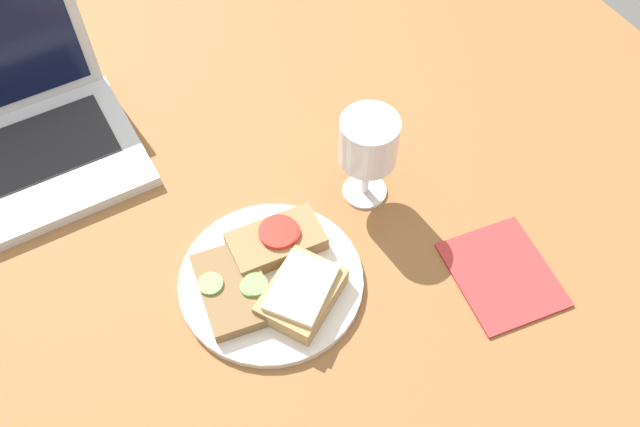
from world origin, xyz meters
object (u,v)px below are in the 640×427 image
object	(u,v)px
laptop	(11,138)
sandwich_with_cheese	(302,293)
wine_glass	(368,145)
plate	(271,281)
sandwich_with_cucumber	(234,288)
napkin	(502,274)
sandwich_with_tomato	(277,240)

from	to	relation	value
laptop	sandwich_with_cheese	bearing A→B (deg)	-59.60
wine_glass	laptop	xyz separation A→B (cm)	(-39.69, 29.69, -6.11)
sandwich_with_cheese	plate	bearing A→B (deg)	114.12
sandwich_with_cucumber	napkin	size ratio (longest dim) A/B	0.91
sandwich_with_cucumber	sandwich_with_tomato	bearing A→B (deg)	24.29
napkin	laptop	bearing A→B (deg)	134.06
laptop	napkin	size ratio (longest dim) A/B	2.20
laptop	napkin	world-z (taller)	laptop
plate	sandwich_with_cucumber	bearing A→B (deg)	174.46
sandwich_with_cheese	sandwich_with_cucumber	bearing A→B (deg)	144.13
sandwich_with_tomato	wine_glass	distance (cm)	16.83
sandwich_with_tomato	sandwich_with_cucumber	world-z (taller)	sandwich_with_tomato
sandwich_with_cheese	laptop	world-z (taller)	laptop
napkin	sandwich_with_cucumber	bearing A→B (deg)	155.88
sandwich_with_cucumber	laptop	xyz separation A→B (cm)	(-17.08, 35.78, 1.73)
laptop	wine_glass	bearing A→B (deg)	-36.80
sandwich_with_tomato	napkin	world-z (taller)	sandwich_with_tomato
wine_glass	laptop	size ratio (longest dim) A/B	0.45
plate	sandwich_with_cheese	xyz separation A→B (cm)	(1.99, -4.45, 2.09)
sandwich_with_cheese	laptop	bearing A→B (deg)	120.40
wine_glass	plate	bearing A→B (deg)	-159.77
sandwich_with_cheese	sandwich_with_cucumber	size ratio (longest dim) A/B	0.98
laptop	sandwich_with_tomato	bearing A→B (deg)	-52.42
sandwich_with_cucumber	wine_glass	bearing A→B (deg)	15.09
wine_glass	napkin	world-z (taller)	wine_glass
sandwich_with_cucumber	laptop	world-z (taller)	laptop
wine_glass	napkin	size ratio (longest dim) A/B	0.98
plate	wine_glass	world-z (taller)	wine_glass
plate	sandwich_with_tomato	size ratio (longest dim) A/B	1.87
plate	sandwich_with_cheese	world-z (taller)	sandwich_with_cheese
sandwich_with_cheese	laptop	distance (cm)	47.20
plate	napkin	bearing A→B (deg)	-27.12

